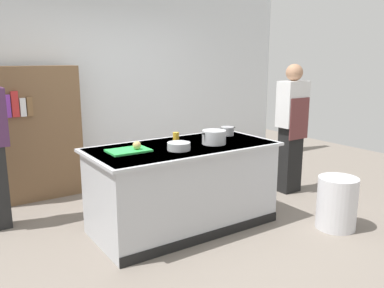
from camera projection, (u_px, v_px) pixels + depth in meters
The scene contains 12 objects.
ground_plane at pixel (183, 226), 4.35m from camera, with size 10.00×10.00×0.00m, color slate.
back_wall at pixel (104, 79), 5.73m from camera, with size 6.40×0.12×3.00m, color silver.
counter_island at pixel (183, 185), 4.25m from camera, with size 1.98×0.98×0.90m.
cutting_board at pixel (129, 151), 3.89m from camera, with size 0.40×0.28×0.02m, color green.
onion at pixel (137, 145), 3.89m from camera, with size 0.08×0.08×0.08m, color tan.
stock_pot at pixel (214, 137), 4.22m from camera, with size 0.32×0.26×0.15m.
sauce_pan at pixel (227, 131), 4.68m from camera, with size 0.22×0.16×0.10m.
mixing_bowl at pixel (179, 146), 3.95m from camera, with size 0.23×0.23×0.08m, color #B7BABF.
juice_cup at pixel (176, 137), 4.36m from camera, with size 0.07×0.07×0.10m, color yellow.
trash_bin at pixel (337, 203), 4.24m from camera, with size 0.42×0.42×0.56m, color silver.
person_chef at pixel (292, 126), 5.29m from camera, with size 0.38×0.25×1.72m.
bookshelf at pixel (36, 134), 5.05m from camera, with size 1.10×0.31×1.70m.
Camera 1 is at (-2.18, -3.42, 1.80)m, focal length 37.23 mm.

